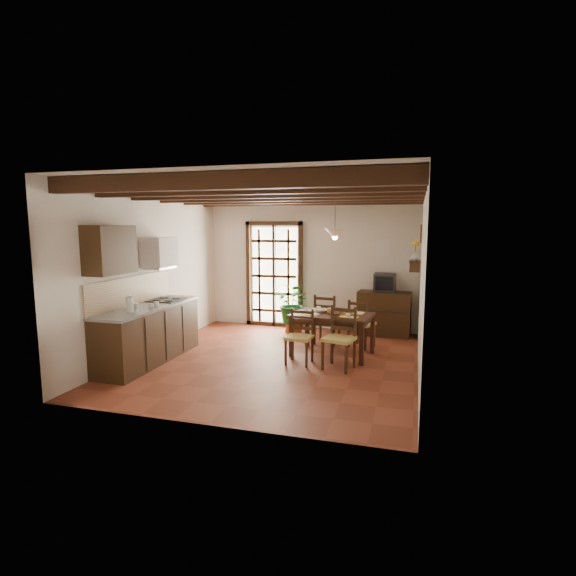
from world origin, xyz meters
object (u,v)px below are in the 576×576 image
(chair_far_right, at_px, (361,332))
(dining_table, at_px, (333,319))
(potted_plant, at_px, (294,305))
(pendant_lamp, at_px, (335,232))
(chair_near_left, at_px, (299,347))
(crt_tv, at_px, (385,282))
(kitchen_counter, at_px, (149,333))
(chair_near_right, at_px, (339,350))
(chair_far_left, at_px, (327,328))
(sideboard, at_px, (384,314))

(chair_far_right, bearing_deg, dining_table, 79.11)
(potted_plant, relative_size, pendant_lamp, 2.60)
(dining_table, height_order, chair_near_left, chair_near_left)
(chair_far_right, distance_m, pendant_lamp, 1.92)
(chair_near_left, xyz_separation_m, crt_tv, (1.16, 2.26, 0.80))
(chair_far_right, bearing_deg, crt_tv, -85.34)
(kitchen_counter, xyz_separation_m, chair_near_right, (3.03, 0.47, -0.17))
(chair_far_right, height_order, crt_tv, crt_tv)
(chair_near_left, bearing_deg, crt_tv, 65.76)
(chair_far_left, bearing_deg, dining_table, 114.67)
(chair_near_left, bearing_deg, chair_near_right, -4.68)
(chair_near_left, xyz_separation_m, chair_far_left, (0.18, 1.33, 0.02))
(pendant_lamp, bearing_deg, chair_near_right, -73.71)
(sideboard, relative_size, crt_tv, 2.45)
(chair_near_right, bearing_deg, potted_plant, 133.97)
(dining_table, bearing_deg, potted_plant, 135.01)
(chair_near_left, relative_size, pendant_lamp, 1.03)
(dining_table, bearing_deg, pendant_lamp, 97.75)
(kitchen_counter, distance_m, chair_near_right, 3.07)
(kitchen_counter, distance_m, sideboard, 4.52)
(dining_table, relative_size, potted_plant, 0.65)
(crt_tv, bearing_deg, kitchen_counter, -141.03)
(chair_far_left, height_order, potted_plant, potted_plant)
(sideboard, bearing_deg, potted_plant, -169.77)
(crt_tv, relative_size, pendant_lamp, 0.50)
(kitchen_counter, height_order, dining_table, kitchen_counter)
(chair_near_left, distance_m, crt_tv, 2.67)
(chair_near_right, distance_m, chair_far_right, 1.35)
(chair_far_right, bearing_deg, kitchen_counter, 52.05)
(chair_near_right, distance_m, pendant_lamp, 1.97)
(sideboard, bearing_deg, pendant_lamp, -112.77)
(dining_table, height_order, chair_far_right, chair_far_right)
(chair_near_left, height_order, sideboard, sideboard)
(pendant_lamp, bearing_deg, sideboard, 64.29)
(dining_table, relative_size, sideboard, 1.37)
(chair_near_left, relative_size, crt_tv, 2.05)
(chair_near_left, height_order, crt_tv, crt_tv)
(kitchen_counter, xyz_separation_m, pendant_lamp, (2.79, 1.28, 1.60))
(chair_near_left, distance_m, chair_far_right, 1.50)
(crt_tv, height_order, potted_plant, potted_plant)
(sideboard, bearing_deg, chair_far_right, -104.97)
(potted_plant, distance_m, pendant_lamp, 2.27)
(crt_tv, bearing_deg, potted_plant, -172.51)
(kitchen_counter, relative_size, dining_table, 1.58)
(kitchen_counter, relative_size, chair_far_right, 2.58)
(chair_near_left, height_order, chair_near_right, chair_near_right)
(kitchen_counter, distance_m, chair_far_right, 3.68)
(kitchen_counter, xyz_separation_m, sideboard, (3.53, 2.83, -0.03))
(pendant_lamp, bearing_deg, potted_plant, 129.31)
(chair_near_left, xyz_separation_m, pendant_lamp, (0.42, 0.72, 1.81))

